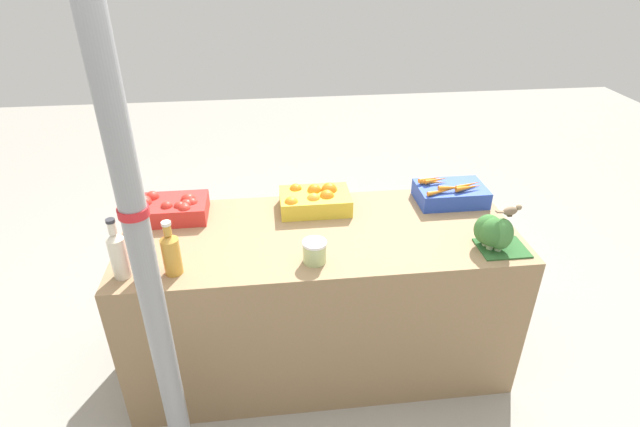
% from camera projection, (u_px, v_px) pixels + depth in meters
% --- Properties ---
extents(ground_plane, '(10.00, 10.00, 0.00)m').
position_uv_depth(ground_plane, '(320.00, 353.00, 2.86)').
color(ground_plane, gray).
extents(market_table, '(1.93, 0.78, 0.83)m').
position_uv_depth(market_table, '(320.00, 297.00, 2.66)').
color(market_table, '#937551').
rests_on(market_table, ground_plane).
extents(support_pole, '(0.10, 0.10, 2.52)m').
position_uv_depth(support_pole, '(138.00, 236.00, 1.60)').
color(support_pole, gray).
rests_on(support_pole, ground_plane).
extents(apple_crate, '(0.36, 0.24, 0.13)m').
position_uv_depth(apple_crate, '(170.00, 208.00, 2.54)').
color(apple_crate, red).
rests_on(apple_crate, market_table).
extents(orange_crate, '(0.36, 0.24, 0.13)m').
position_uv_depth(orange_crate, '(315.00, 200.00, 2.62)').
color(orange_crate, gold).
rests_on(orange_crate, market_table).
extents(carrot_crate, '(0.36, 0.24, 0.13)m').
position_uv_depth(carrot_crate, '(450.00, 193.00, 2.69)').
color(carrot_crate, '#2847B7').
rests_on(carrot_crate, market_table).
extents(broccoli_pile, '(0.24, 0.18, 0.17)m').
position_uv_depth(broccoli_pile, '(494.00, 233.00, 2.27)').
color(broccoli_pile, '#2D602D').
rests_on(broccoli_pile, market_table).
extents(juice_bottle_cloudy, '(0.07, 0.07, 0.28)m').
position_uv_depth(juice_bottle_cloudy, '(118.00, 253.00, 2.08)').
color(juice_bottle_cloudy, beige).
rests_on(juice_bottle_cloudy, market_table).
extents(juice_bottle_ruby, '(0.06, 0.06, 0.28)m').
position_uv_depth(juice_bottle_ruby, '(144.00, 251.00, 2.09)').
color(juice_bottle_ruby, '#B2333D').
rests_on(juice_bottle_ruby, market_table).
extents(juice_bottle_amber, '(0.08, 0.08, 0.25)m').
position_uv_depth(juice_bottle_amber, '(171.00, 252.00, 2.10)').
color(juice_bottle_amber, gold).
rests_on(juice_bottle_amber, market_table).
extents(pickle_jar, '(0.11, 0.11, 0.10)m').
position_uv_depth(pickle_jar, '(315.00, 252.00, 2.20)').
color(pickle_jar, '#B2C684').
rests_on(pickle_jar, market_table).
extents(sparrow_bird, '(0.14, 0.05, 0.05)m').
position_uv_depth(sparrow_bird, '(511.00, 211.00, 2.23)').
color(sparrow_bird, '#4C3D2D').
rests_on(sparrow_bird, broccoli_pile).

